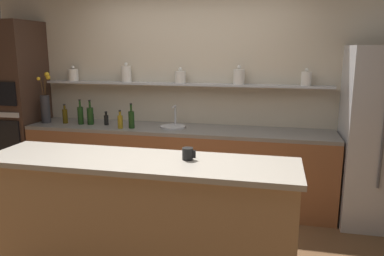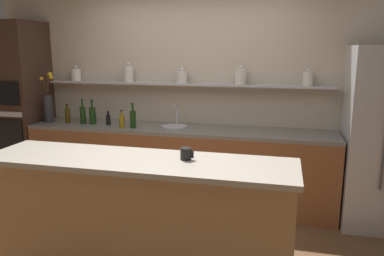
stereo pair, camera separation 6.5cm
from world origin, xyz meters
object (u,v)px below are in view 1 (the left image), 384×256
object	(u,v)px
bottle_wine_4	(80,115)
bottle_oil_6	(120,121)
bottle_oil_3	(65,116)
bottle_sauce_1	(106,119)
bottle_wine_2	(90,116)
bottle_sauce_0	(92,118)
bottle_wine_5	(131,119)
flower_vase	(45,106)
sink_fixture	(173,125)
coffee_mug	(188,154)
oven_tower	(15,108)

from	to	relation	value
bottle_wine_4	bottle_oil_6	distance (m)	0.58
bottle_oil_3	bottle_sauce_1	bearing A→B (deg)	1.11
bottle_oil_3	bottle_oil_6	size ratio (longest dim) A/B	1.12
bottle_wine_2	bottle_oil_3	world-z (taller)	bottle_wine_2
bottle_wine_2	bottle_wine_4	xyz separation A→B (m)	(-0.12, -0.01, 0.00)
bottle_sauce_0	bottle_sauce_1	distance (m)	0.24
bottle_wine_4	bottle_sauce_0	bearing A→B (deg)	45.42
bottle_sauce_1	bottle_oil_3	distance (m)	0.54
bottle_sauce_1	bottle_wine_5	bearing A→B (deg)	-15.62
bottle_sauce_0	bottle_oil_6	world-z (taller)	bottle_oil_6
bottle_wine_5	flower_vase	bearing A→B (deg)	175.91
sink_fixture	coffee_mug	size ratio (longest dim) A/B	2.94
flower_vase	bottle_oil_6	size ratio (longest dim) A/B	2.94
oven_tower	flower_vase	size ratio (longest dim) A/B	3.46
oven_tower	bottle_wine_2	world-z (taller)	oven_tower
flower_vase	bottle_sauce_1	world-z (taller)	flower_vase
bottle_wine_2	bottle_oil_6	bearing A→B (deg)	-16.81
sink_fixture	bottle_oil_3	bearing A→B (deg)	-177.99
flower_vase	bottle_wine_2	bearing A→B (deg)	1.18
oven_tower	coffee_mug	bearing A→B (deg)	-30.24
bottle_sauce_1	bottle_wine_2	distance (m)	0.21
flower_vase	bottle_wine_4	xyz separation A→B (m)	(0.47, -0.00, -0.10)
oven_tower	bottle_oil_3	world-z (taller)	oven_tower
sink_fixture	coffee_mug	distance (m)	1.64
flower_vase	bottle_wine_2	size ratio (longest dim) A/B	2.09
sink_fixture	bottle_oil_6	xyz separation A→B (m)	(-0.58, -0.18, 0.06)
flower_vase	bottle_wine_2	world-z (taller)	flower_vase
oven_tower	bottle_wine_4	bearing A→B (deg)	-2.71
bottle_oil_3	sink_fixture	bearing A→B (deg)	2.01
bottle_sauce_0	coffee_mug	world-z (taller)	coffee_mug
bottle_wine_2	coffee_mug	distance (m)	2.17
bottle_oil_3	bottle_wine_4	distance (m)	0.22
bottle_wine_5	coffee_mug	bearing A→B (deg)	-54.49
bottle_wine_2	bottle_wine_5	xyz separation A→B (m)	(0.57, -0.10, -0.00)
bottle_sauce_1	bottle_oil_3	world-z (taller)	bottle_oil_3
oven_tower	bottle_sauce_0	size ratio (longest dim) A/B	13.28
flower_vase	sink_fixture	distance (m)	1.63
bottle_sauce_1	bottle_oil_3	size ratio (longest dim) A/B	0.70
sink_fixture	bottle_wine_5	bearing A→B (deg)	-163.17
bottle_wine_2	bottle_wine_5	bearing A→B (deg)	-9.52
sink_fixture	coffee_mug	xyz separation A→B (m)	(0.54, -1.55, 0.12)
bottle_oil_3	bottle_wine_5	size ratio (longest dim) A/B	0.82
sink_fixture	bottle_wine_4	world-z (taller)	bottle_wine_4
bottle_oil_6	bottle_wine_4	bearing A→B (deg)	167.88
bottle_wine_4	bottle_oil_6	xyz separation A→B (m)	(0.57, -0.12, -0.03)
bottle_sauce_1	coffee_mug	world-z (taller)	coffee_mug
bottle_oil_6	bottle_oil_3	bearing A→B (deg)	170.54
sink_fixture	bottle_sauce_0	bearing A→B (deg)	177.76
oven_tower	bottle_wine_2	distance (m)	1.06
bottle_oil_3	bottle_wine_2	bearing A→B (deg)	0.70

